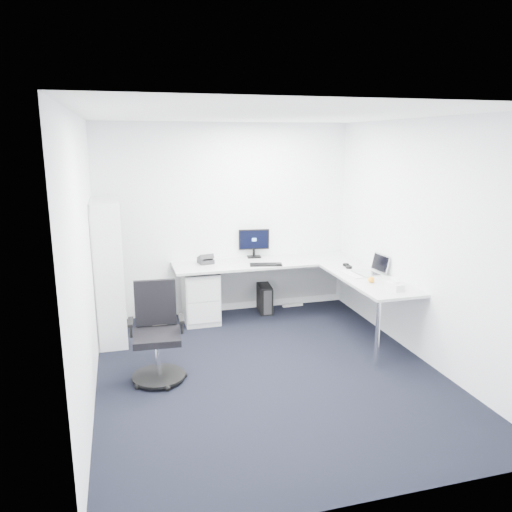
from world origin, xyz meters
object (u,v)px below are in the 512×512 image
object	(u,v)px
laptop	(366,265)
task_chair	(157,334)
monitor	(254,243)
bookshelf	(109,271)
l_desk	(277,295)

from	to	relation	value
laptop	task_chair	bearing A→B (deg)	-171.42
task_chair	monitor	distance (m)	2.51
monitor	bookshelf	bearing A→B (deg)	-157.48
l_desk	monitor	bearing A→B (deg)	104.24
bookshelf	task_chair	distance (m)	1.45
bookshelf	laptop	xyz separation A→B (m)	(3.15, -0.68, 0.04)
l_desk	laptop	bearing A→B (deg)	-33.06
l_desk	task_chair	bearing A→B (deg)	-143.38
bookshelf	laptop	bearing A→B (deg)	-12.26
l_desk	bookshelf	size ratio (longest dim) A/B	1.54
laptop	monitor	bearing A→B (deg)	127.16
monitor	laptop	bearing A→B (deg)	-41.52
bookshelf	laptop	world-z (taller)	bookshelf
bookshelf	monitor	size ratio (longest dim) A/B	3.98
bookshelf	monitor	bearing A→B (deg)	15.99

